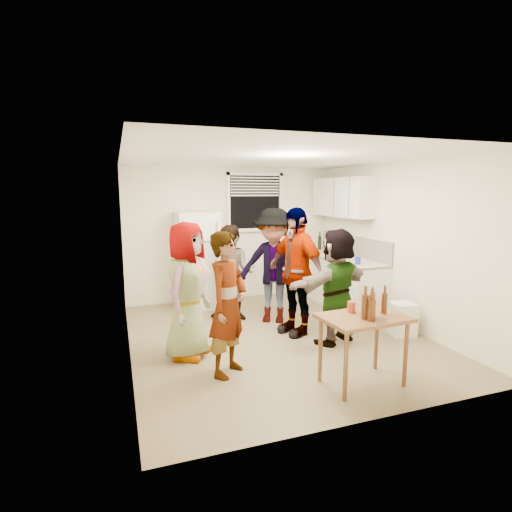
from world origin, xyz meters
name	(u,v)px	position (x,y,z in m)	size (l,w,h in m)	color
room	(276,336)	(0.00, 0.00, 0.00)	(4.00, 4.50, 2.50)	white
window	(255,202)	(0.45, 2.21, 1.85)	(1.12, 0.10, 1.06)	white
refrigerator	(198,260)	(-0.75, 1.88, 0.85)	(0.70, 0.70, 1.70)	white
counter_lower	(339,281)	(1.70, 1.15, 0.43)	(0.60, 2.20, 0.86)	white
countertop	(340,257)	(1.70, 1.15, 0.88)	(0.64, 2.22, 0.04)	beige
backsplash	(354,246)	(1.99, 1.15, 1.08)	(0.03, 2.20, 0.36)	#B0ACA2
upper_cabinets	(342,197)	(1.83, 1.35, 1.95)	(0.34, 1.60, 0.70)	white
kettle	(330,254)	(1.65, 1.43, 0.90)	(0.21, 0.18, 0.18)	silver
paper_towel	(343,257)	(1.68, 1.01, 0.90)	(0.12, 0.12, 0.26)	white
wine_bottle	(319,250)	(1.75, 2.01, 0.90)	(0.07, 0.07, 0.27)	black
beer_bottle_counter	(343,259)	(1.60, 0.89, 0.90)	(0.06, 0.06, 0.22)	#47230C
blue_cup	(358,264)	(1.54, 0.34, 0.90)	(0.09, 0.09, 0.12)	#202CAF
picture_frame	(331,247)	(1.92, 1.83, 0.97)	(0.02, 0.17, 0.14)	#E4CA53
trash_bin	(402,318)	(1.73, -0.54, 0.25)	(0.32, 0.32, 0.48)	white
serving_table	(361,383)	(0.33, -1.62, 0.00)	(0.90, 0.60, 0.76)	brown
beer_bottle_table	(364,319)	(0.28, -1.70, 0.76)	(0.07, 0.07, 0.26)	#47230C
red_cup	(351,312)	(0.28, -1.45, 0.76)	(0.09, 0.09, 0.12)	#B44424
guest_grey	(189,356)	(-1.30, -0.26, 0.00)	(0.83, 1.70, 0.54)	#9A9A9A
guest_stripe	(229,373)	(-0.96, -0.89, 0.00)	(0.59, 1.63, 0.39)	#141933
guest_back_left	(233,319)	(-0.36, 0.97, 0.00)	(0.75, 1.53, 0.58)	brown
guest_back_right	(273,321)	(0.22, 0.65, 0.00)	(1.17, 1.80, 0.67)	#3F4045
guest_black	(294,333)	(0.31, 0.06, 0.00)	(1.08, 1.84, 0.45)	black
guest_orange	(335,341)	(0.69, -0.45, 0.00)	(1.46, 1.58, 0.47)	#C97B52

